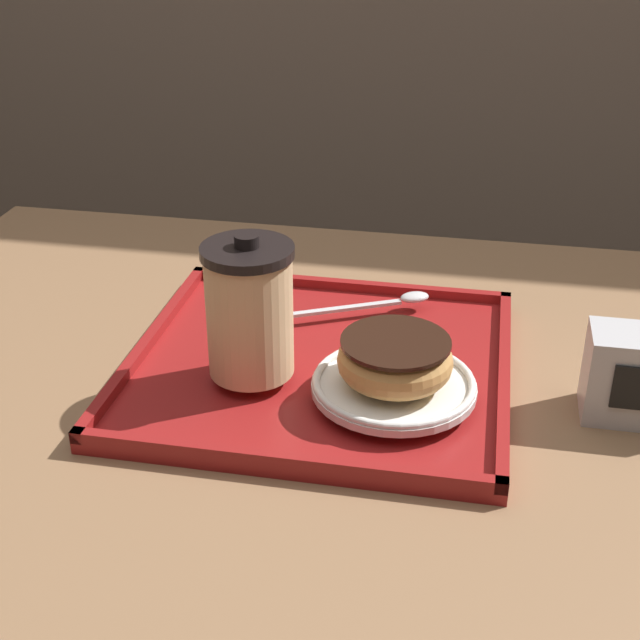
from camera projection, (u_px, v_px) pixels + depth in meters
cafe_table at (287, 496)px, 1.03m from camera, size 1.07×0.84×0.75m
serving_tray at (320, 366)px, 0.96m from camera, size 0.40×0.38×0.02m
coffee_cup_front at (250, 310)px, 0.89m from camera, size 0.09×0.09×0.15m
plate_with_chocolate_donut at (394, 384)px, 0.88m from camera, size 0.16×0.16×0.01m
donut_chocolate_glazed at (395, 359)px, 0.87m from camera, size 0.11×0.11×0.04m
spoon at (392, 301)px, 1.05m from camera, size 0.16×0.09×0.01m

